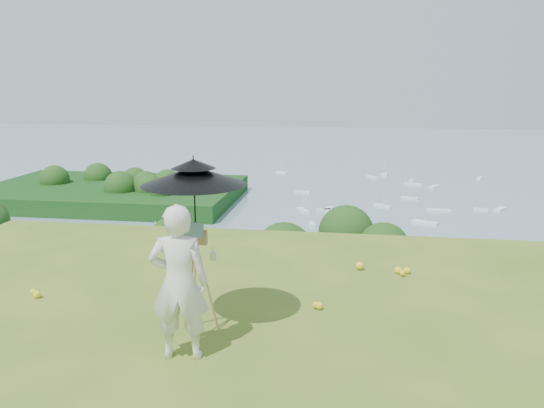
# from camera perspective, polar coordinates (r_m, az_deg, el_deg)

# --- Properties ---
(shoreline_tier) EXTENTS (170.00, 28.00, 8.00)m
(shoreline_tier) POSITION_cam_1_polar(r_m,az_deg,el_deg) (88.08, 7.18, -13.62)
(shoreline_tier) COLOR slate
(shoreline_tier) RESTS_ON bay_water
(bay_water) EXTENTS (700.00, 700.00, 0.00)m
(bay_water) POSITION_cam_1_polar(r_m,az_deg,el_deg) (246.73, 8.08, 4.07)
(bay_water) COLOR slate
(bay_water) RESTS_ON ground
(peninsula) EXTENTS (90.00, 60.00, 12.00)m
(peninsula) POSITION_cam_1_polar(r_m,az_deg,el_deg) (178.94, -16.88, 1.95)
(peninsula) COLOR #103B10
(peninsula) RESTS_ON bay_water
(slope_trees) EXTENTS (110.00, 50.00, 6.00)m
(slope_trees) POSITION_cam_1_polar(r_m,az_deg,el_deg) (42.93, 6.72, -12.19)
(slope_trees) COLOR #154615
(slope_trees) RESTS_ON forest_slope
(harbor_town) EXTENTS (110.00, 22.00, 5.00)m
(harbor_town) POSITION_cam_1_polar(r_m,az_deg,el_deg) (85.39, 7.31, -9.71)
(harbor_town) COLOR beige
(harbor_town) RESTS_ON shoreline_tier
(moored_boats) EXTENTS (140.00, 140.00, 0.70)m
(moored_boats) POSITION_cam_1_polar(r_m,az_deg,el_deg) (169.48, 3.65, 0.29)
(moored_boats) COLOR white
(moored_boats) RESTS_ON bay_water
(painter) EXTENTS (0.72, 0.53, 1.82)m
(painter) POSITION_cam_1_polar(r_m,az_deg,el_deg) (6.12, -9.97, -8.33)
(painter) COLOR silver
(painter) RESTS_ON ground
(field_easel) EXTENTS (0.57, 0.57, 1.47)m
(field_easel) POSITION_cam_1_polar(r_m,az_deg,el_deg) (6.72, -8.08, -7.92)
(field_easel) COLOR #9F7142
(field_easel) RESTS_ON ground
(sun_umbrella) EXTENTS (1.52, 1.52, 1.06)m
(sun_umbrella) POSITION_cam_1_polar(r_m,az_deg,el_deg) (6.46, -8.33, 0.54)
(sun_umbrella) COLOR black
(sun_umbrella) RESTS_ON field_easel
(painter_cap) EXTENTS (0.22, 0.25, 0.10)m
(painter_cap) POSITION_cam_1_polar(r_m,az_deg,el_deg) (5.87, -10.29, -0.48)
(painter_cap) COLOR #D17377
(painter_cap) RESTS_ON painter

